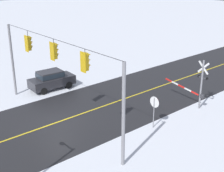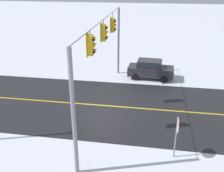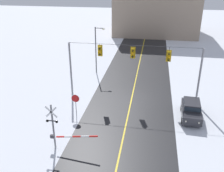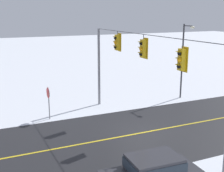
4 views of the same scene
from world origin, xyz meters
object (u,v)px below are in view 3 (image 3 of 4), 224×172
(parked_car_charcoal, at_px, (191,109))
(streetlamp_near, at_px, (97,46))
(railroad_crossing, at_px, (57,127))
(stop_sign, at_px, (76,101))

(parked_car_charcoal, xyz_separation_m, streetlamp_near, (-11.69, 10.48, 2.96))
(railroad_crossing, height_order, streetlamp_near, streetlamp_near)
(railroad_crossing, distance_m, parked_car_charcoal, 13.02)
(parked_car_charcoal, distance_m, streetlamp_near, 15.97)
(stop_sign, relative_size, streetlamp_near, 0.36)
(stop_sign, relative_size, parked_car_charcoal, 0.55)
(stop_sign, relative_size, railroad_crossing, 0.58)
(stop_sign, height_order, parked_car_charcoal, stop_sign)
(railroad_crossing, bearing_deg, stop_sign, 91.06)
(railroad_crossing, distance_m, streetlamp_near, 17.35)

